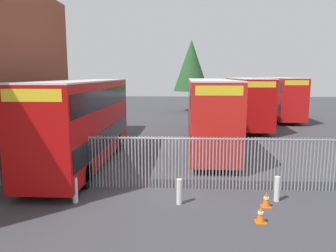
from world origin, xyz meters
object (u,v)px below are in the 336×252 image
Objects in this scene: bollard_near_right at (277,189)px; traffic_cone_by_gate at (261,214)px; bollard_near_left at (75,190)px; double_decker_bus_near_gate at (83,119)px; bollard_center_front at (179,192)px; double_decker_bus_behind_fence_right at (247,100)px; double_decker_bus_behind_fence_left at (209,112)px; traffic_cone_mid_forecourt at (266,199)px; double_decker_bus_far_back at (279,96)px.

traffic_cone_by_gate is at bearing -118.82° from bollard_near_right.
bollard_near_left and bollard_near_right have the same top height.
bollard_center_front is at bearing -44.07° from double_decker_bus_near_gate.
double_decker_bus_near_gate and double_decker_bus_behind_fence_right have the same top height.
double_decker_bus_behind_fence_right is at bearing 62.27° from bollard_near_left.
traffic_cone_mid_forecourt is at bearing -80.76° from double_decker_bus_behind_fence_left.
double_decker_bus_behind_fence_left and double_decker_bus_far_back have the same top height.
double_decker_bus_behind_fence_right is at bearing -128.58° from double_decker_bus_far_back.
bollard_center_front is at bearing 0.86° from bollard_near_left.
double_decker_bus_behind_fence_right is at bearing 72.45° from bollard_center_front.
bollard_near_left is at bearing -175.84° from bollard_near_right.
traffic_cone_mid_forecourt is (1.42, -8.73, -2.13)m from double_decker_bus_behind_fence_left.
double_decker_bus_behind_fence_left is 1.00× the size of double_decker_bus_far_back.
bollard_near_right reaches higher than traffic_cone_by_gate.
double_decker_bus_behind_fence_right is 19.99m from traffic_cone_by_gate.
bollard_center_front is (3.86, 0.06, 0.00)m from bollard_near_left.
bollard_near_left reaches higher than traffic_cone_mid_forecourt.
bollard_near_left is at bearing -122.63° from double_decker_bus_behind_fence_left.
traffic_cone_mid_forecourt is (0.48, 1.26, 0.00)m from traffic_cone_by_gate.
bollard_near_left is at bearing 179.56° from traffic_cone_mid_forecourt.
double_decker_bus_near_gate reaches higher than bollard_near_left.
traffic_cone_by_gate and traffic_cone_mid_forecourt have the same top height.
bollard_near_right reaches higher than traffic_cone_mid_forecourt.
double_decker_bus_behind_fence_left is 10.48m from bollard_near_left.
traffic_cone_by_gate is at bearing -11.41° from bollard_near_left.
traffic_cone_by_gate is at bearing -106.74° from double_decker_bus_far_back.
double_decker_bus_near_gate is 11.38× the size of bollard_near_left.
double_decker_bus_near_gate is 1.00× the size of double_decker_bus_behind_fence_left.
bollard_near_right is at bearing 4.16° from bollard_near_left.
double_decker_bus_near_gate is 24.31m from double_decker_bus_far_back.
bollard_near_left is 7.53m from bollard_near_right.
bollard_near_right is (8.71, -4.41, -1.95)m from double_decker_bus_near_gate.
double_decker_bus_near_gate is at bearing -151.20° from double_decker_bus_behind_fence_left.
bollard_center_front reaches higher than traffic_cone_mid_forecourt.
traffic_cone_by_gate is (-7.57, -25.18, -2.13)m from double_decker_bus_far_back.
double_decker_bus_near_gate is 10.15m from traffic_cone_by_gate.
double_decker_bus_far_back is at bearing 74.31° from bollard_near_right.
bollard_near_left is 1.61× the size of traffic_cone_by_gate.
traffic_cone_by_gate is 1.00× the size of traffic_cone_mid_forecourt.
double_decker_bus_behind_fence_left is at bearing 95.35° from traffic_cone_by_gate.
bollard_center_front is at bearing 177.95° from traffic_cone_mid_forecourt.
double_decker_bus_behind_fence_right is at bearing 67.09° from double_decker_bus_behind_fence_left.
bollard_center_front is 1.00× the size of bollard_near_right.
bollard_near_right is at bearing -26.86° from double_decker_bus_near_gate.
bollard_near_right is (-2.12, -17.77, -1.95)m from double_decker_bus_behind_fence_right.
bollard_near_left is at bearing -120.50° from double_decker_bus_far_back.
double_decker_bus_near_gate is 1.00× the size of double_decker_bus_far_back.
bollard_near_left is at bearing -179.14° from bollard_center_front.
double_decker_bus_behind_fence_left is 17.42m from double_decker_bus_far_back.
double_decker_bus_behind_fence_right reaches higher than bollard_near_right.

